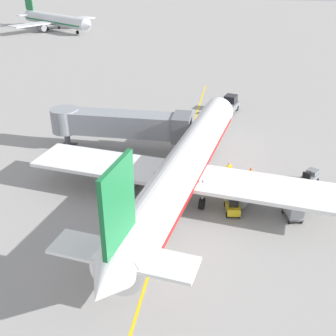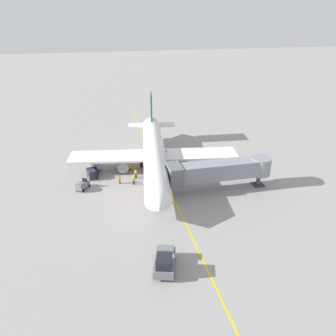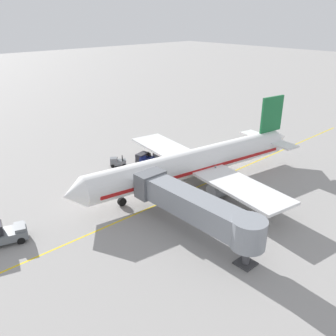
# 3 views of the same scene
# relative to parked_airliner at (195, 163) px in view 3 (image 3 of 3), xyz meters

# --- Properties ---
(ground_plane) EXTENTS (400.00, 400.00, 0.00)m
(ground_plane) POSITION_rel_parked_airliner_xyz_m (-1.08, -1.24, -3.19)
(ground_plane) COLOR gray
(gate_lead_in_line) EXTENTS (0.24, 80.00, 0.01)m
(gate_lead_in_line) POSITION_rel_parked_airliner_xyz_m (-1.08, -1.24, -3.18)
(gate_lead_in_line) COLOR gold
(gate_lead_in_line) RESTS_ON ground
(parked_airliner) EXTENTS (30.44, 37.29, 10.63)m
(parked_airliner) POSITION_rel_parked_airliner_xyz_m (0.00, 0.00, 0.00)
(parked_airliner) COLOR white
(parked_airliner) RESTS_ON ground
(jet_bridge) EXTENTS (16.88, 3.50, 4.98)m
(jet_bridge) POSITION_rel_parked_airliner_xyz_m (-8.87, 9.28, 0.27)
(jet_bridge) COLOR gray
(jet_bridge) RESTS_ON ground
(pushback_tractor) EXTENTS (3.36, 4.84, 2.40)m
(pushback_tractor) POSITION_rel_parked_airliner_xyz_m (3.53, 25.16, -2.09)
(pushback_tractor) COLOR slate
(pushback_tractor) RESTS_ON ground
(baggage_tug_lead) EXTENTS (1.56, 2.63, 1.62)m
(baggage_tug_lead) POSITION_rel_parked_airliner_xyz_m (10.60, 0.44, -2.47)
(baggage_tug_lead) COLOR navy
(baggage_tug_lead) RESTS_ON ground
(baggage_tug_trailing) EXTENTS (1.60, 2.65, 1.62)m
(baggage_tug_trailing) POSITION_rel_parked_airliner_xyz_m (4.85, -2.09, -2.47)
(baggage_tug_trailing) COLOR gold
(baggage_tug_trailing) RESTS_ON ground
(baggage_tug_spare) EXTENTS (2.37, 2.75, 1.62)m
(baggage_tug_spare) POSITION_rel_parked_airliner_xyz_m (12.56, 4.42, -2.47)
(baggage_tug_spare) COLOR slate
(baggage_tug_spare) RESTS_ON ground
(baggage_cart_front) EXTENTS (1.80, 2.98, 1.58)m
(baggage_cart_front) POSITION_rel_parked_airliner_xyz_m (11.08, 0.62, -2.24)
(baggage_cart_front) COLOR #4C4C51
(baggage_cart_front) RESTS_ON ground
(baggage_cart_second_in_train) EXTENTS (1.80, 2.98, 1.58)m
(baggage_cart_second_in_train) POSITION_rel_parked_airliner_xyz_m (10.25, -2.35, -2.24)
(baggage_cart_second_in_train) COLOR #4C4C51
(baggage_cart_second_in_train) RESTS_ON ground
(ground_crew_wing_walker) EXTENTS (0.63, 0.51, 1.69)m
(ground_crew_wing_walker) POSITION_rel_parked_airliner_xyz_m (3.65, 2.42, -2.23)
(ground_crew_wing_walker) COLOR #232328
(ground_crew_wing_walker) RESTS_ON ground
(ground_crew_loader) EXTENTS (0.69, 0.39, 1.69)m
(ground_crew_loader) POSITION_rel_parked_airliner_xyz_m (4.30, 4.56, -2.23)
(ground_crew_loader) COLOR #232328
(ground_crew_loader) RESTS_ON ground
(ground_crew_marshaller) EXTENTS (0.39, 0.69, 1.69)m
(ground_crew_marshaller) POSITION_rel_parked_airliner_xyz_m (6.53, 3.79, -2.23)
(ground_crew_marshaller) COLOR #232328
(ground_crew_marshaller) RESTS_ON ground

